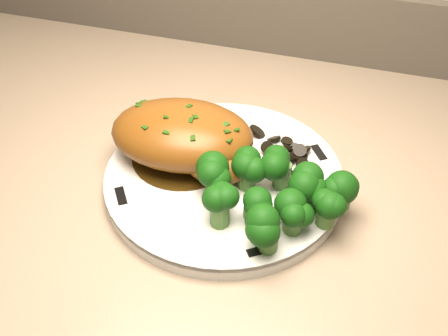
# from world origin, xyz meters

# --- Properties ---
(plate) EXTENTS (0.35, 0.35, 0.02)m
(plate) POSITION_xyz_m (-0.17, 1.65, 0.93)
(plate) COLOR silver
(plate) RESTS_ON counter
(rim_accent_0) EXTENTS (0.03, 0.03, 0.00)m
(rim_accent_0) POSITION_xyz_m (-0.07, 1.72, 0.94)
(rim_accent_0) COLOR black
(rim_accent_0) RESTS_ON plate
(rim_accent_1) EXTENTS (0.03, 0.03, 0.00)m
(rim_accent_1) POSITION_xyz_m (-0.25, 1.76, 0.94)
(rim_accent_1) COLOR black
(rim_accent_1) RESTS_ON plate
(rim_accent_2) EXTENTS (0.03, 0.03, 0.00)m
(rim_accent_2) POSITION_xyz_m (-0.28, 1.58, 0.94)
(rim_accent_2) COLOR black
(rim_accent_2) RESTS_ON plate
(rim_accent_3) EXTENTS (0.03, 0.03, 0.00)m
(rim_accent_3) POSITION_xyz_m (-0.10, 1.54, 0.94)
(rim_accent_3) COLOR black
(rim_accent_3) RESTS_ON plate
(gravy_pool) EXTENTS (0.13, 0.13, 0.00)m
(gravy_pool) POSITION_xyz_m (-0.23, 1.67, 0.94)
(gravy_pool) COLOR #312008
(gravy_pool) RESTS_ON plate
(chicken_breast) EXTENTS (0.19, 0.14, 0.07)m
(chicken_breast) POSITION_xyz_m (-0.23, 1.66, 0.98)
(chicken_breast) COLOR brown
(chicken_breast) RESTS_ON plate
(mushroom_pile) EXTENTS (0.09, 0.07, 0.03)m
(mushroom_pile) POSITION_xyz_m (-0.12, 1.71, 0.95)
(mushroom_pile) COLOR black
(mushroom_pile) RESTS_ON plate
(broccoli_florets) EXTENTS (0.17, 0.13, 0.05)m
(broccoli_florets) POSITION_xyz_m (-0.10, 1.61, 0.97)
(broccoli_florets) COLOR #477230
(broccoli_florets) RESTS_ON plate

